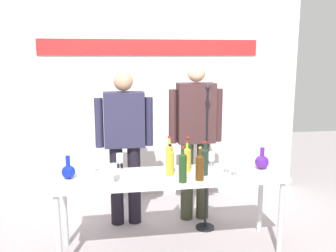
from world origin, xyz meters
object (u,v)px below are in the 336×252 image
Objects in this scene: presenter_left at (125,139)px; presenter_right at (195,133)px; wine_bottle_4 at (183,167)px; microphone_stand at (206,182)px; wine_glass_left_2 at (94,161)px; wine_bottle_1 at (170,162)px; wine_bottle_6 at (188,154)px; decanter_blue_right at (262,162)px; wine_glass_left_1 at (113,168)px; display_table at (171,182)px; decanter_blue_left at (68,171)px; wine_bottle_0 at (205,160)px; wine_glass_right_2 at (227,164)px; wine_glass_left_0 at (120,158)px; wine_bottle_2 at (200,166)px; wine_glass_right_0 at (212,157)px; wine_glass_left_3 at (113,171)px; wine_bottle_5 at (187,159)px; wine_bottle_3 at (169,156)px; wine_glass_right_1 at (235,166)px.

presenter_left is 0.96× the size of presenter_right.
wine_bottle_4 is 0.80m from microphone_stand.
wine_glass_left_2 is at bearing -170.43° from microphone_stand.
wine_bottle_1 is 0.94× the size of wine_bottle_6.
decanter_blue_right is 1.41× the size of wine_glass_left_1.
wine_bottle_6 is at bearing -143.17° from microphone_stand.
display_table is 0.93m from decanter_blue_left.
presenter_left reaches higher than decanter_blue_right.
decanter_blue_right is 1.44× the size of wine_glass_left_2.
wine_bottle_0 is at bearing -96.37° from presenter_right.
wine_glass_right_2 is at bearing -38.09° from presenter_left.
wine_glass_left_0 is 1.01m from wine_glass_right_2.
decanter_blue_right is at bearing -7.57° from wine_glass_left_0.
wine_bottle_0 is (-0.59, -0.09, 0.07)m from decanter_blue_right.
wine_bottle_2 is at bearing -161.31° from decanter_blue_right.
wine_glass_left_3 is at bearing -160.22° from wine_glass_right_0.
decanter_blue_left is 1.23m from wine_bottle_0.
wine_bottle_0 is 1.04m from wine_glass_left_2.
wine_glass_left_3 is (-0.13, -0.83, -0.09)m from presenter_left.
wine_bottle_0 is at bearing 34.51° from wine_bottle_4.
wine_glass_left_1 is 0.09m from wine_glass_left_3.
decanter_blue_right is 0.61m from wine_bottle_0.
wine_glass_left_1 is (-0.52, -0.07, 0.18)m from display_table.
wine_bottle_0 is 2.13× the size of wine_glass_left_2.
decanter_blue_left is at bearing -158.63° from wine_glass_left_0.
wine_bottle_0 is at bearing -42.18° from wine_bottle_5.
wine_bottle_3 reaches higher than wine_glass_right_1.
display_table is 14.03× the size of wine_glass_right_0.
display_table is at bearing -26.20° from wine_glass_left_0.
wine_bottle_0 is (0.31, -0.05, 0.21)m from display_table.
wine_glass_left_3 reaches higher than wine_glass_left_2.
wine_bottle_2 is (0.62, -0.85, -0.08)m from presenter_left.
decanter_blue_right reaches higher than wine_glass_left_3.
wine_bottle_0 is 2.32× the size of wine_glass_right_2.
display_table is at bearing 174.63° from wine_glass_right_2.
wine_glass_left_3 is at bearing -152.90° from wine_bottle_6.
wine_bottle_5 is (-0.06, 0.26, 0.00)m from wine_bottle_2.
wine_bottle_2 is 2.01× the size of wine_glass_right_0.
wine_bottle_4 is 2.18× the size of wine_glass_left_2.
wine_glass_left_0 is at bearing -169.68° from microphone_stand.
wine_bottle_6 is 0.82m from wine_glass_left_3.
decanter_blue_left is (-0.92, 0.04, 0.14)m from display_table.
presenter_right reaches higher than display_table.
wine_bottle_3 is 0.17m from wine_bottle_5.
wine_bottle_1 is at bearing -60.26° from presenter_left.
wine_glass_left_2 is (-0.86, 0.12, -0.02)m from wine_bottle_5.
wine_bottle_3 reaches higher than wine_glass_left_3.
wine_glass_left_1 is 0.99m from wine_glass_right_0.
presenter_left reaches higher than wine_bottle_0.
wine_glass_left_1 is (-0.51, -0.07, -0.02)m from wine_bottle_1.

